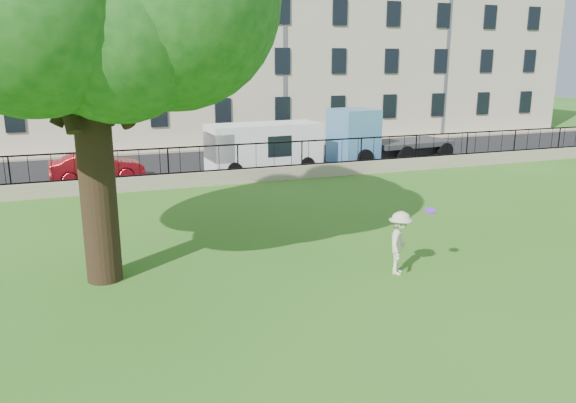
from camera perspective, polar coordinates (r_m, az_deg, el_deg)
name	(u,v)px	position (r m, az deg, el deg)	size (l,w,h in m)	color
ground	(367,280)	(14.01, 8.01, -7.93)	(120.00, 120.00, 0.00)	#306417
retaining_wall	(238,176)	(24.72, -5.08, 2.58)	(50.00, 0.40, 0.60)	gray
iron_railing	(238,157)	(24.56, -5.13, 4.52)	(50.00, 0.05, 1.13)	black
street	(214,165)	(29.26, -7.49, 3.73)	(60.00, 9.00, 0.01)	black
sidewalk	(195,149)	(34.28, -9.43, 5.27)	(60.00, 1.40, 0.12)	gray
building_row	(174,34)	(39.50, -11.47, 16.32)	(56.40, 10.40, 13.80)	beige
man	(400,243)	(14.31, 11.28, -4.16)	(1.04, 0.60, 1.62)	beige
frisbee	(430,211)	(14.22, 14.26, -0.92)	(0.27, 0.27, 0.03)	#7528E5
red_sedan	(97,167)	(26.21, -18.82, 3.33)	(1.39, 3.98, 1.31)	maroon
white_van	(264,147)	(27.38, -2.48, 5.54)	(5.44, 2.12, 2.28)	white
blue_truck	(390,134)	(30.77, 10.37, 6.77)	(6.71, 2.38, 2.81)	#5189BE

